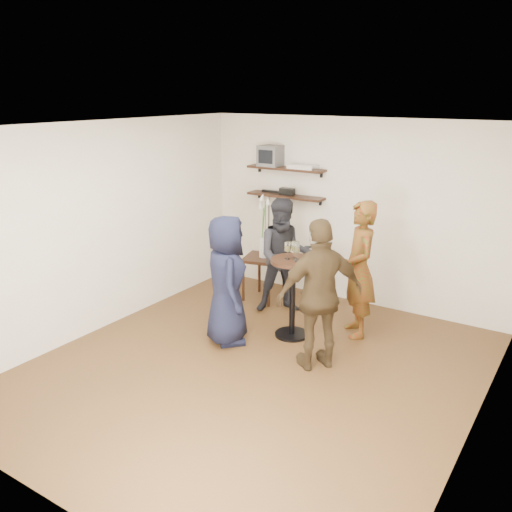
% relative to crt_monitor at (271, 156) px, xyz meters
% --- Properties ---
extents(room, '(4.58, 5.08, 2.68)m').
position_rel_crt_monitor_xyz_m(room, '(1.26, -2.38, -0.72)').
color(room, '#482D17').
rests_on(room, ground).
extents(shelf_upper, '(1.20, 0.25, 0.04)m').
position_rel_crt_monitor_xyz_m(shelf_upper, '(0.26, 0.00, -0.17)').
color(shelf_upper, black).
rests_on(shelf_upper, room).
extents(shelf_lower, '(1.20, 0.25, 0.04)m').
position_rel_crt_monitor_xyz_m(shelf_lower, '(0.26, 0.00, -0.57)').
color(shelf_lower, black).
rests_on(shelf_lower, room).
extents(crt_monitor, '(0.32, 0.30, 0.30)m').
position_rel_crt_monitor_xyz_m(crt_monitor, '(0.00, 0.00, 0.00)').
color(crt_monitor, '#59595B').
rests_on(crt_monitor, shelf_upper).
extents(dvd_deck, '(0.40, 0.24, 0.06)m').
position_rel_crt_monitor_xyz_m(dvd_deck, '(0.53, 0.00, -0.12)').
color(dvd_deck, silver).
rests_on(dvd_deck, shelf_upper).
extents(radio, '(0.22, 0.10, 0.10)m').
position_rel_crt_monitor_xyz_m(radio, '(0.28, 0.00, -0.50)').
color(radio, black).
rests_on(radio, shelf_lower).
extents(power_strip, '(0.30, 0.05, 0.03)m').
position_rel_crt_monitor_xyz_m(power_strip, '(-0.02, 0.05, -0.54)').
color(power_strip, black).
rests_on(power_strip, shelf_lower).
extents(side_table, '(0.65, 0.65, 0.65)m').
position_rel_crt_monitor_xyz_m(side_table, '(0.23, -0.54, -1.48)').
color(side_table, black).
rests_on(side_table, room).
extents(vase_lilies, '(0.19, 0.19, 0.94)m').
position_rel_crt_monitor_xyz_m(vase_lilies, '(0.22, -0.54, -1.07)').
color(vase_lilies, white).
rests_on(vase_lilies, side_table).
extents(drinks_table, '(0.55, 0.55, 1.00)m').
position_rel_crt_monitor_xyz_m(drinks_table, '(1.18, -1.40, -1.38)').
color(drinks_table, black).
rests_on(drinks_table, room).
extents(wine_glass_fl, '(0.07, 0.07, 0.21)m').
position_rel_crt_monitor_xyz_m(wine_glass_fl, '(1.12, -1.43, -0.87)').
color(wine_glass_fl, silver).
rests_on(wine_glass_fl, drinks_table).
extents(wine_glass_fr, '(0.07, 0.07, 0.22)m').
position_rel_crt_monitor_xyz_m(wine_glass_fr, '(1.24, -1.43, -0.87)').
color(wine_glass_fr, silver).
rests_on(wine_glass_fr, drinks_table).
extents(wine_glass_bl, '(0.07, 0.07, 0.20)m').
position_rel_crt_monitor_xyz_m(wine_glass_bl, '(1.16, -1.35, -0.88)').
color(wine_glass_bl, silver).
rests_on(wine_glass_bl, drinks_table).
extents(wine_glass_br, '(0.07, 0.07, 0.22)m').
position_rel_crt_monitor_xyz_m(wine_glass_br, '(1.22, -1.40, -0.87)').
color(wine_glass_br, silver).
rests_on(wine_glass_br, drinks_table).
extents(person_plaid, '(0.70, 0.74, 1.70)m').
position_rel_crt_monitor_xyz_m(person_plaid, '(1.83, -0.91, -1.17)').
color(person_plaid, '#A31812').
rests_on(person_plaid, room).
extents(person_dark, '(0.97, 0.94, 1.58)m').
position_rel_crt_monitor_xyz_m(person_dark, '(0.69, -0.76, -1.23)').
color(person_dark, black).
rests_on(person_dark, room).
extents(person_navy, '(0.89, 0.90, 1.57)m').
position_rel_crt_monitor_xyz_m(person_navy, '(0.59, -1.96, -1.23)').
color(person_navy, black).
rests_on(person_navy, room).
extents(person_brown, '(0.94, 1.02, 1.68)m').
position_rel_crt_monitor_xyz_m(person_brown, '(1.81, -1.92, -1.18)').
color(person_brown, '#3F2E1B').
rests_on(person_brown, room).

